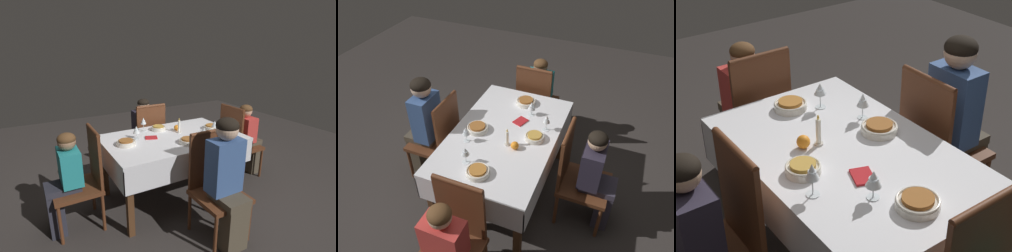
{
  "view_description": "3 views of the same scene",
  "coord_description": "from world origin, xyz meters",
  "views": [
    {
      "loc": [
        -1.39,
        -2.37,
        1.74
      ],
      "look_at": [
        -0.07,
        -0.02,
        0.89
      ],
      "focal_mm": 28.0,
      "sensor_mm": 36.0,
      "label": 1
    },
    {
      "loc": [
        2.15,
        0.9,
        2.66
      ],
      "look_at": [
        0.1,
        0.06,
        0.92
      ],
      "focal_mm": 35.0,
      "sensor_mm": 36.0,
      "label": 2
    },
    {
      "loc": [
        -1.76,
        1.3,
        2.18
      ],
      "look_at": [
        -0.01,
        0.03,
        0.91
      ],
      "focal_mm": 55.0,
      "sensor_mm": 36.0,
      "label": 3
    }
  ],
  "objects": [
    {
      "name": "wine_glass_north",
      "position": [
        -0.2,
        0.34,
        0.87
      ],
      "size": [
        0.06,
        0.06,
        0.17
      ],
      "color": "white",
      "rests_on": "dining_table"
    },
    {
      "name": "wine_glass_east",
      "position": [
        0.46,
        -0.15,
        0.86
      ],
      "size": [
        0.07,
        0.07,
        0.16
      ],
      "color": "white",
      "rests_on": "dining_table"
    },
    {
      "name": "orange_fruit",
      "position": [
        0.15,
        0.16,
        0.78
      ],
      "size": [
        0.07,
        0.07,
        0.07
      ],
      "primitive_type": "sphere",
      "color": "orange",
      "rests_on": "dining_table"
    },
    {
      "name": "candle_centerpiece",
      "position": [
        0.13,
        0.08,
        0.81
      ],
      "size": [
        0.05,
        0.05,
        0.17
      ],
      "color": "beige",
      "rests_on": "dining_table"
    },
    {
      "name": "wine_glass_south",
      "position": [
        0.22,
        -0.27,
        0.85
      ],
      "size": [
        0.07,
        0.07,
        0.15
      ],
      "color": "white",
      "rests_on": "dining_table"
    },
    {
      "name": "person_child_dark",
      "position": [
        0.02,
        0.89,
        0.56
      ],
      "size": [
        0.3,
        0.33,
        1.02
      ],
      "rotation": [
        0.0,
        0.0,
        3.14
      ],
      "color": "#383342",
      "rests_on": "ground_plane"
    },
    {
      "name": "dining_table",
      "position": [
        0.0,
        0.0,
        0.66
      ],
      "size": [
        1.51,
        0.94,
        0.75
      ],
      "color": "silver",
      "rests_on": "ground_plane"
    },
    {
      "name": "bowl_east",
      "position": [
        0.55,
        -0.0,
        0.77
      ],
      "size": [
        0.19,
        0.19,
        0.06
      ],
      "color": "silver",
      "rests_on": "dining_table"
    },
    {
      "name": "chair_south",
      "position": [
        0.03,
        -0.71,
        0.52
      ],
      "size": [
        0.44,
        0.44,
        0.99
      ],
      "color": "#562D19",
      "rests_on": "ground_plane"
    },
    {
      "name": "person_child_red",
      "position": [
        1.17,
        0.01,
        0.54
      ],
      "size": [
        0.33,
        0.3,
        0.98
      ],
      "rotation": [
        0.0,
        0.0,
        1.57
      ],
      "color": "#4C4233",
      "rests_on": "ground_plane"
    },
    {
      "name": "bowl_north",
      "position": [
        -0.03,
        0.28,
        0.77
      ],
      "size": [
        0.17,
        0.17,
        0.06
      ],
      "color": "silver",
      "rests_on": "dining_table"
    },
    {
      "name": "bowl_south",
      "position": [
        0.04,
        -0.25,
        0.77
      ],
      "size": [
        0.2,
        0.2,
        0.06
      ],
      "color": "silver",
      "rests_on": "dining_table"
    },
    {
      "name": "chair_east",
      "position": [
        0.99,
        0.01,
        0.52
      ],
      "size": [
        0.44,
        0.44,
        0.99
      ],
      "rotation": [
        0.0,
        0.0,
        1.57
      ],
      "color": "#562D19",
      "rests_on": "ground_plane"
    },
    {
      "name": "napkin_red_folded",
      "position": [
        -0.23,
        0.07,
        0.75
      ],
      "size": [
        0.16,
        0.14,
        0.01
      ],
      "rotation": [
        0.0,
        0.0,
        -0.36
      ],
      "color": "red",
      "rests_on": "dining_table"
    },
    {
      "name": "bowl_west",
      "position": [
        -0.54,
        0.02,
        0.77
      ],
      "size": [
        0.2,
        0.2,
        0.06
      ],
      "color": "silver",
      "rests_on": "dining_table"
    },
    {
      "name": "wine_glass_west",
      "position": [
        -0.38,
        0.13,
        0.85
      ],
      "size": [
        0.08,
        0.08,
        0.14
      ],
      "color": "white",
      "rests_on": "dining_table"
    },
    {
      "name": "chair_north",
      "position": [
        0.02,
        0.71,
        0.52
      ],
      "size": [
        0.44,
        0.44,
        0.99
      ],
      "rotation": [
        0.0,
        0.0,
        3.14
      ],
      "color": "#562D19",
      "rests_on": "ground_plane"
    },
    {
      "name": "person_adult_denim",
      "position": [
        0.03,
        -0.87,
        0.66
      ],
      "size": [
        0.3,
        0.34,
        1.17
      ],
      "color": "#4C4233",
      "rests_on": "ground_plane"
    }
  ]
}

